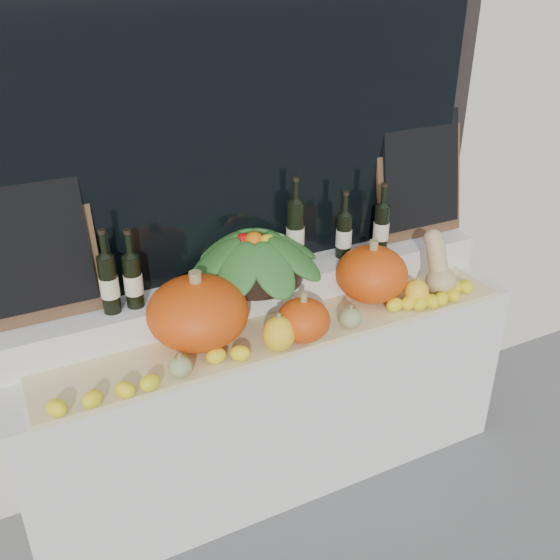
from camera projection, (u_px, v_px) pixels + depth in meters
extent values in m
cube|color=black|center=(241.00, 72.00, 2.50)|extent=(2.40, 0.04, 2.10)
cube|color=black|center=(244.00, 73.00, 2.48)|extent=(2.20, 0.02, 2.00)
cube|color=silver|center=(273.00, 399.00, 2.97)|extent=(2.30, 0.55, 0.88)
cube|color=silver|center=(258.00, 290.00, 2.84)|extent=(2.30, 0.25, 0.16)
cube|color=tan|center=(285.00, 332.00, 2.66)|extent=(2.10, 0.32, 0.02)
ellipsoid|color=#D6470B|center=(198.00, 312.00, 2.50)|extent=(0.46, 0.46, 0.28)
ellipsoid|color=#D6470B|center=(372.00, 274.00, 2.83)|extent=(0.35, 0.35, 0.25)
ellipsoid|color=#D6470B|center=(303.00, 320.00, 2.55)|extent=(0.27, 0.27, 0.18)
ellipsoid|color=tan|center=(441.00, 281.00, 2.90)|extent=(0.14, 0.14, 0.13)
cylinder|color=tan|center=(437.00, 256.00, 2.89)|extent=(0.09, 0.14, 0.18)
sphere|color=tan|center=(433.00, 239.00, 2.89)|extent=(0.09, 0.09, 0.09)
ellipsoid|color=#3A651E|center=(350.00, 318.00, 2.65)|extent=(0.10, 0.10, 0.09)
cylinder|color=olive|center=(351.00, 307.00, 2.63)|extent=(0.02, 0.02, 0.02)
ellipsoid|color=#3A651E|center=(281.00, 336.00, 2.52)|extent=(0.11, 0.11, 0.10)
cylinder|color=olive|center=(281.00, 324.00, 2.49)|extent=(0.02, 0.02, 0.02)
ellipsoid|color=#FFF6CB|center=(310.00, 332.00, 2.56)|extent=(0.10, 0.10, 0.08)
cylinder|color=olive|center=(311.00, 322.00, 2.54)|extent=(0.02, 0.02, 0.02)
ellipsoid|color=yellow|center=(279.00, 334.00, 2.49)|extent=(0.13, 0.13, 0.15)
cylinder|color=olive|center=(279.00, 315.00, 2.45)|extent=(0.02, 0.02, 0.02)
ellipsoid|color=#FFF6CB|center=(348.00, 317.00, 2.68)|extent=(0.09, 0.09, 0.07)
cylinder|color=olive|center=(348.00, 307.00, 2.65)|extent=(0.02, 0.02, 0.02)
ellipsoid|color=yellow|center=(416.00, 292.00, 2.82)|extent=(0.11, 0.11, 0.12)
cylinder|color=olive|center=(418.00, 278.00, 2.79)|extent=(0.02, 0.02, 0.02)
ellipsoid|color=#3A651E|center=(180.00, 367.00, 2.35)|extent=(0.09, 0.09, 0.08)
cylinder|color=olive|center=(179.00, 356.00, 2.32)|extent=(0.02, 0.02, 0.02)
cylinder|color=black|center=(255.00, 267.00, 2.76)|extent=(0.43, 0.43, 0.10)
cylinder|color=black|center=(109.00, 285.00, 2.47)|extent=(0.07, 0.07, 0.24)
cylinder|color=black|center=(103.00, 245.00, 2.39)|extent=(0.03, 0.03, 0.10)
cylinder|color=beige|center=(109.00, 287.00, 2.47)|extent=(0.08, 0.08, 0.08)
cylinder|color=black|center=(101.00, 232.00, 2.36)|extent=(0.03, 0.03, 0.02)
cylinder|color=black|center=(133.00, 282.00, 2.51)|extent=(0.07, 0.07, 0.22)
cylinder|color=black|center=(129.00, 245.00, 2.44)|extent=(0.03, 0.03, 0.10)
cylinder|color=beige|center=(134.00, 284.00, 2.52)|extent=(0.08, 0.08, 0.08)
cylinder|color=black|center=(127.00, 232.00, 2.41)|extent=(0.03, 0.03, 0.02)
cylinder|color=black|center=(295.00, 234.00, 2.83)|extent=(0.08, 0.08, 0.31)
cylinder|color=black|center=(296.00, 191.00, 2.74)|extent=(0.03, 0.03, 0.10)
cylinder|color=beige|center=(295.00, 236.00, 2.84)|extent=(0.08, 0.08, 0.08)
cylinder|color=black|center=(296.00, 179.00, 2.71)|extent=(0.03, 0.03, 0.02)
cylinder|color=black|center=(344.00, 236.00, 2.93)|extent=(0.07, 0.07, 0.21)
cylinder|color=black|center=(345.00, 205.00, 2.86)|extent=(0.03, 0.03, 0.10)
cylinder|color=beige|center=(344.00, 238.00, 2.93)|extent=(0.08, 0.08, 0.08)
cylinder|color=black|center=(346.00, 193.00, 2.83)|extent=(0.03, 0.03, 0.02)
cylinder|color=black|center=(381.00, 229.00, 2.98)|extent=(0.07, 0.07, 0.23)
cylinder|color=black|center=(384.00, 196.00, 2.90)|extent=(0.03, 0.03, 0.10)
cylinder|color=beige|center=(381.00, 231.00, 2.99)|extent=(0.08, 0.08, 0.08)
cylinder|color=black|center=(385.00, 185.00, 2.88)|extent=(0.03, 0.03, 0.02)
cube|color=#4C331E|center=(28.00, 246.00, 2.35)|extent=(0.50, 0.13, 0.61)
cube|color=black|center=(27.00, 240.00, 2.33)|extent=(0.44, 0.12, 0.55)
cube|color=#4C331E|center=(419.00, 176.00, 3.08)|extent=(0.50, 0.13, 0.61)
cube|color=black|center=(422.00, 171.00, 3.06)|extent=(0.44, 0.12, 0.55)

